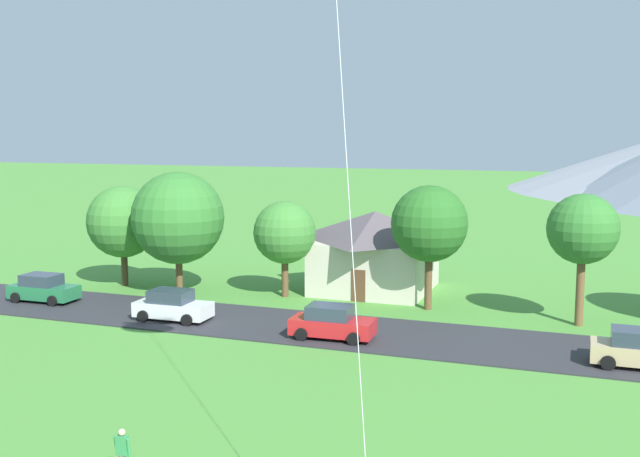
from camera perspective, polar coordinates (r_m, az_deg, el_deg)
road_strip at (r=38.56m, az=5.13°, el=-8.19°), size 160.00×6.69×0.08m
house_left_center at (r=48.95m, az=4.26°, el=-1.62°), size 7.68×7.97×5.26m
tree_near_left at (r=51.74m, az=-14.95°, el=0.50°), size 4.87×4.87×6.84m
tree_center at (r=41.82m, az=19.60°, el=-0.09°), size 3.79×3.79×7.18m
tree_right_of_center at (r=48.25m, az=-10.90°, el=0.81°), size 5.95×5.95×7.94m
tree_near_right at (r=43.56m, az=8.43°, el=0.34°), size 4.50×4.50×7.36m
tree_far_right at (r=46.69m, az=-2.74°, el=-0.32°), size 3.98×3.98×6.13m
parked_car_tan_west_end at (r=35.96m, az=23.43°, el=-8.56°), size 4.21×2.10×1.68m
parked_car_white_mid_west at (r=41.92m, az=-11.30°, el=-5.86°), size 4.25×2.17×1.68m
parked_car_red_mid_east at (r=37.56m, az=0.92°, el=-7.28°), size 4.27×2.22×1.68m
parked_car_green_east_end at (r=48.63m, az=-20.55°, el=-4.36°), size 4.24×2.16×1.68m
watcher_person at (r=23.72m, az=-14.97°, el=-16.48°), size 0.56×0.24×1.68m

